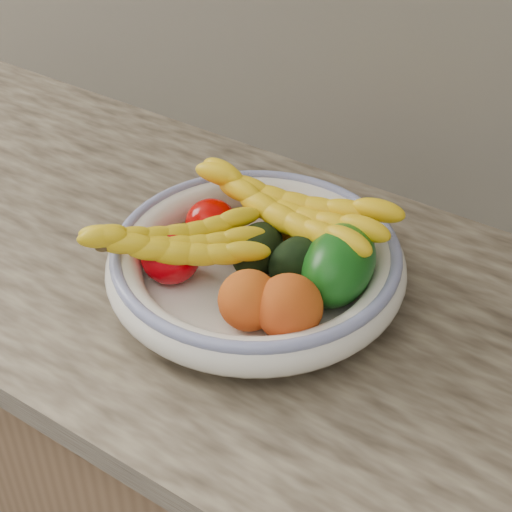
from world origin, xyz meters
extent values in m
cube|color=brown|center=(0.00, 1.68, 0.43)|extent=(2.40, 0.62, 0.86)
cube|color=tan|center=(0.00, 1.68, 0.88)|extent=(2.44, 0.66, 0.04)
cube|color=beige|center=(0.00, 1.99, 1.15)|extent=(2.40, 0.02, 0.50)
cylinder|color=silver|center=(0.00, 1.66, 0.91)|extent=(0.13, 0.13, 0.02)
cylinder|color=silver|center=(0.00, 1.66, 0.92)|extent=(0.32, 0.32, 0.01)
torus|color=silver|center=(0.00, 1.66, 0.95)|extent=(0.39, 0.39, 0.05)
torus|color=#344193|center=(0.00, 1.66, 0.97)|extent=(0.37, 0.37, 0.02)
ellipsoid|color=#E95304|center=(-0.02, 1.77, 0.95)|extent=(0.06, 0.06, 0.04)
ellipsoid|color=#F14B05|center=(0.01, 1.76, 0.95)|extent=(0.05, 0.05, 0.04)
ellipsoid|color=orange|center=(0.00, 1.73, 0.95)|extent=(0.07, 0.07, 0.05)
ellipsoid|color=#B50300|center=(-0.09, 1.69, 0.96)|extent=(0.09, 0.09, 0.06)
ellipsoid|color=#B40009|center=(-0.09, 1.60, 0.96)|extent=(0.09, 0.09, 0.07)
ellipsoid|color=black|center=(0.00, 1.67, 0.96)|extent=(0.08, 0.10, 0.06)
ellipsoid|color=black|center=(0.06, 1.68, 0.96)|extent=(0.11, 0.12, 0.07)
ellipsoid|color=#0E4E10|center=(0.11, 1.69, 0.98)|extent=(0.14, 0.15, 0.12)
ellipsoid|color=orange|center=(0.04, 1.58, 0.97)|extent=(0.08, 0.08, 0.08)
ellipsoid|color=orange|center=(0.09, 1.59, 0.97)|extent=(0.09, 0.09, 0.08)
camera|label=1|loc=(0.44, 1.00, 1.58)|focal=55.00mm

